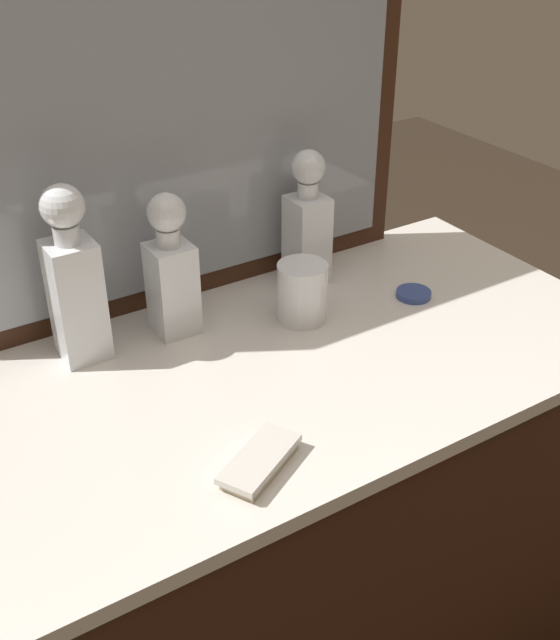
{
  "coord_description": "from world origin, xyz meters",
  "views": [
    {
      "loc": [
        -0.57,
        -0.9,
        1.56
      ],
      "look_at": [
        0.0,
        0.0,
        0.91
      ],
      "focal_mm": 43.91,
      "sensor_mm": 36.0,
      "label": 1
    }
  ],
  "objects_px": {
    "crystal_tumbler_far_right": "(302,294)",
    "silver_brush_rear": "(260,462)",
    "crystal_decanter_left": "(307,231)",
    "crystal_decanter_front": "(172,278)",
    "porcelain_dish": "(414,294)",
    "crystal_decanter_rear": "(75,291)"
  },
  "relations": [
    {
      "from": "crystal_decanter_rear",
      "to": "silver_brush_rear",
      "type": "relative_size",
      "value": 2.04
    },
    {
      "from": "crystal_decanter_front",
      "to": "silver_brush_rear",
      "type": "xyz_separation_m",
      "value": [
        -0.06,
        -0.39,
        -0.09
      ]
    },
    {
      "from": "crystal_decanter_rear",
      "to": "crystal_decanter_front",
      "type": "bearing_deg",
      "value": -3.81
    },
    {
      "from": "crystal_decanter_rear",
      "to": "crystal_tumbler_far_right",
      "type": "distance_m",
      "value": 0.39
    },
    {
      "from": "porcelain_dish",
      "to": "crystal_decanter_rear",
      "type": "bearing_deg",
      "value": 166.36
    },
    {
      "from": "crystal_decanter_left",
      "to": "silver_brush_rear",
      "type": "relative_size",
      "value": 1.79
    },
    {
      "from": "crystal_tumbler_far_right",
      "to": "silver_brush_rear",
      "type": "height_order",
      "value": "crystal_tumbler_far_right"
    },
    {
      "from": "crystal_tumbler_far_right",
      "to": "porcelain_dish",
      "type": "relative_size",
      "value": 1.63
    },
    {
      "from": "crystal_tumbler_far_right",
      "to": "porcelain_dish",
      "type": "distance_m",
      "value": 0.23
    },
    {
      "from": "silver_brush_rear",
      "to": "porcelain_dish",
      "type": "xyz_separation_m",
      "value": [
        0.49,
        0.25,
        -0.01
      ]
    },
    {
      "from": "silver_brush_rear",
      "to": "crystal_tumbler_far_right",
      "type": "bearing_deg",
      "value": 48.16
    },
    {
      "from": "crystal_decanter_rear",
      "to": "silver_brush_rear",
      "type": "bearing_deg",
      "value": -75.62
    },
    {
      "from": "crystal_decanter_rear",
      "to": "porcelain_dish",
      "type": "bearing_deg",
      "value": -13.64
    },
    {
      "from": "silver_brush_rear",
      "to": "porcelain_dish",
      "type": "height_order",
      "value": "silver_brush_rear"
    },
    {
      "from": "crystal_tumbler_far_right",
      "to": "silver_brush_rear",
      "type": "xyz_separation_m",
      "value": [
        -0.27,
        -0.3,
        -0.04
      ]
    },
    {
      "from": "crystal_decanter_front",
      "to": "crystal_decanter_rear",
      "type": "bearing_deg",
      "value": 176.19
    },
    {
      "from": "porcelain_dish",
      "to": "crystal_tumbler_far_right",
      "type": "bearing_deg",
      "value": 167.95
    },
    {
      "from": "crystal_decanter_rear",
      "to": "crystal_tumbler_far_right",
      "type": "xyz_separation_m",
      "value": [
        0.37,
        -0.1,
        -0.07
      ]
    },
    {
      "from": "crystal_tumbler_far_right",
      "to": "silver_brush_rear",
      "type": "relative_size",
      "value": 0.73
    },
    {
      "from": "crystal_decanter_front",
      "to": "silver_brush_rear",
      "type": "bearing_deg",
      "value": -98.9
    },
    {
      "from": "crystal_decanter_front",
      "to": "crystal_tumbler_far_right",
      "type": "distance_m",
      "value": 0.23
    },
    {
      "from": "silver_brush_rear",
      "to": "porcelain_dish",
      "type": "distance_m",
      "value": 0.55
    }
  ]
}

